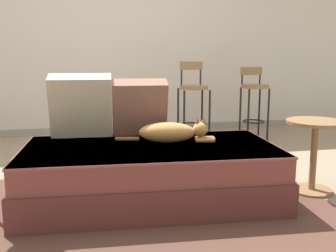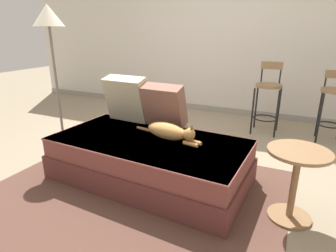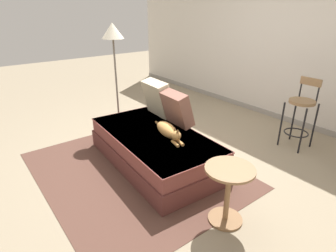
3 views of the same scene
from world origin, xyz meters
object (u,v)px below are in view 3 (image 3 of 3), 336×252
at_px(couch, 154,148).
at_px(throw_pillow_corner, 158,98).
at_px(floor_lamp, 113,41).
at_px(throw_pillow_middle, 177,109).
at_px(bar_stool_near_window, 301,110).
at_px(side_table, 228,187).
at_px(cat, 168,130).

xyz_separation_m(couch, throw_pillow_corner, (-0.48, 0.40, 0.45)).
bearing_deg(floor_lamp, throw_pillow_middle, 9.42).
relative_size(throw_pillow_corner, throw_pillow_middle, 1.10).
distance_m(couch, throw_pillow_corner, 0.77).
bearing_deg(floor_lamp, bar_stool_near_window, 38.96).
height_order(throw_pillow_corner, floor_lamp, floor_lamp).
distance_m(throw_pillow_middle, floor_lamp, 1.44).
distance_m(bar_stool_near_window, floor_lamp, 2.80).
xyz_separation_m(couch, side_table, (1.26, -0.07, 0.16)).
bearing_deg(side_table, cat, 171.90).
distance_m(throw_pillow_corner, cat, 0.75).
bearing_deg(cat, floor_lamp, 176.34).
bearing_deg(throw_pillow_middle, throw_pillow_corner, 176.69).
height_order(couch, floor_lamp, floor_lamp).
height_order(cat, floor_lamp, floor_lamp).
xyz_separation_m(cat, bar_stool_near_window, (0.66, 1.77, 0.05)).
xyz_separation_m(side_table, floor_lamp, (-2.51, 0.25, 1.00)).
height_order(throw_pillow_corner, side_table, throw_pillow_corner).
bearing_deg(bar_stool_near_window, throw_pillow_middle, -119.96).
relative_size(throw_pillow_middle, bar_stool_near_window, 0.47).
distance_m(couch, side_table, 1.27).
distance_m(throw_pillow_corner, throw_pillow_middle, 0.45).
xyz_separation_m(cat, side_table, (1.08, -0.15, -0.12)).
height_order(couch, bar_stool_near_window, bar_stool_near_window).
relative_size(throw_pillow_corner, floor_lamp, 0.31).
xyz_separation_m(couch, throw_pillow_middle, (-0.02, 0.38, 0.43)).
bearing_deg(throw_pillow_corner, couch, -40.13).
xyz_separation_m(throw_pillow_corner, throw_pillow_middle, (0.45, -0.03, -0.02)).
relative_size(bar_stool_near_window, floor_lamp, 0.59).
bearing_deg(throw_pillow_corner, cat, -26.27).
bearing_deg(cat, bar_stool_near_window, 69.69).
xyz_separation_m(throw_pillow_corner, floor_lamp, (-0.77, -0.23, 0.71)).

